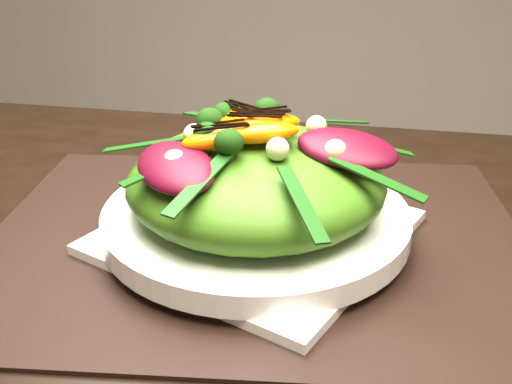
% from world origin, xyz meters
% --- Properties ---
extents(placemat, '(0.52, 0.42, 0.00)m').
position_xyz_m(placemat, '(0.26, 0.11, 0.75)').
color(placemat, black).
rests_on(placemat, dining_table).
extents(plate_base, '(0.30, 0.30, 0.01)m').
position_xyz_m(plate_base, '(0.26, 0.11, 0.76)').
color(plate_base, white).
rests_on(plate_base, placemat).
extents(salad_bowl, '(0.28, 0.28, 0.02)m').
position_xyz_m(salad_bowl, '(0.26, 0.11, 0.77)').
color(salad_bowl, white).
rests_on(salad_bowl, plate_base).
extents(lettuce_mound, '(0.26, 0.26, 0.08)m').
position_xyz_m(lettuce_mound, '(0.26, 0.11, 0.81)').
color(lettuce_mound, '#3E6A13').
rests_on(lettuce_mound, salad_bowl).
extents(radicchio_leaf, '(0.09, 0.06, 0.02)m').
position_xyz_m(radicchio_leaf, '(0.34, 0.11, 0.85)').
color(radicchio_leaf, '#3F0614').
rests_on(radicchio_leaf, lettuce_mound).
extents(orange_segment, '(0.07, 0.04, 0.02)m').
position_xyz_m(orange_segment, '(0.24, 0.12, 0.85)').
color(orange_segment, '#FF6504').
rests_on(orange_segment, lettuce_mound).
extents(broccoli_floret, '(0.04, 0.04, 0.03)m').
position_xyz_m(broccoli_floret, '(0.20, 0.14, 0.86)').
color(broccoli_floret, black).
rests_on(broccoli_floret, lettuce_mound).
extents(macadamia_nut, '(0.02, 0.02, 0.02)m').
position_xyz_m(macadamia_nut, '(0.28, 0.06, 0.85)').
color(macadamia_nut, '#C3B589').
rests_on(macadamia_nut, lettuce_mound).
extents(balsamic_drizzle, '(0.04, 0.01, 0.00)m').
position_xyz_m(balsamic_drizzle, '(0.24, 0.12, 0.86)').
color(balsamic_drizzle, black).
rests_on(balsamic_drizzle, orange_segment).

